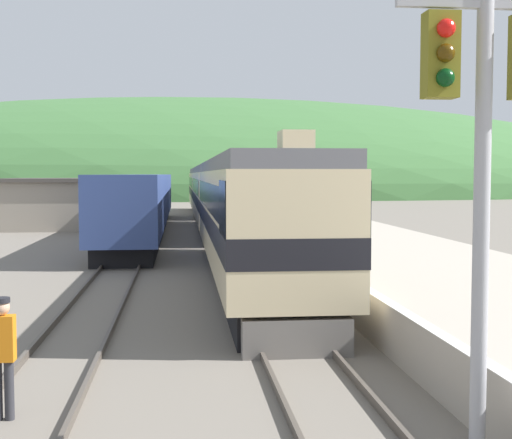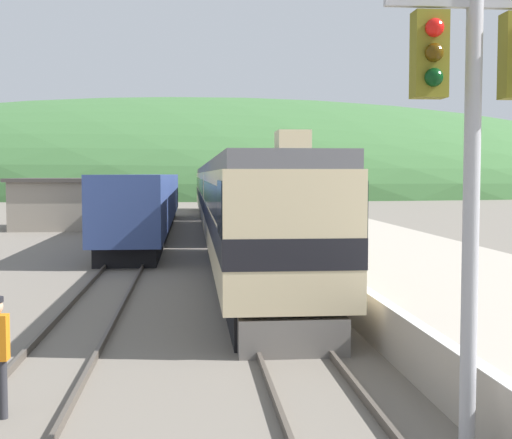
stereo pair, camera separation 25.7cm
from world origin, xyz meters
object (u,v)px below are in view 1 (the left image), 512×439
Objects in this scene: signal_mast_main at (484,121)px; carriage_third at (206,189)px; carriage_second at (218,196)px; siding_train at (144,203)px; track_worker at (2,350)px; express_train_lead_car at (250,216)px.

carriage_third is at bearing 91.37° from signal_mast_main.
siding_train is (-4.60, 0.16, -0.38)m from carriage_second.
track_worker is at bearing -90.50° from siding_train.
signal_mast_main is at bearing -20.53° from track_worker.
signal_mast_main is at bearing -88.63° from carriage_third.
carriage_second is 20.69m from carriage_third.
siding_train is at bearing 89.50° from track_worker.
siding_train is 5.47× the size of signal_mast_main.
track_worker is (-4.90, -12.81, -1.21)m from express_train_lead_car.
carriage_second is 1.00× the size of carriage_third.
signal_mast_main is at bearing -80.70° from siding_train.
siding_train is 19.65× the size of track_worker.
express_train_lead_car is 41.81m from carriage_third.
siding_train reaches higher than track_worker.
track_worker is at bearing 159.47° from signal_mast_main.
signal_mast_main is at bearing -84.85° from express_train_lead_car.
carriage_third is 57.02m from signal_mast_main.
signal_mast_main reaches higher than carriage_second.
carriage_third reaches higher than track_worker.
siding_train is 37.00m from signal_mast_main.
express_train_lead_car reaches higher than track_worker.
signal_mast_main is (1.37, -15.15, 2.00)m from express_train_lead_car.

